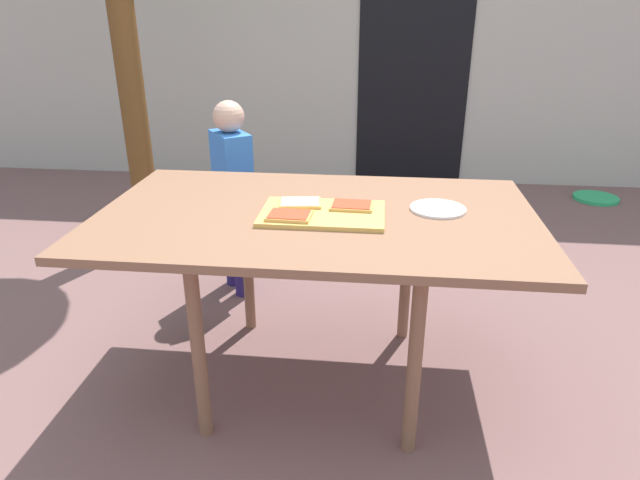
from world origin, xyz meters
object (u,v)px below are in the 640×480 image
(garden_hose_coil, at_px, (596,198))
(plate_white_right, at_px, (438,209))
(pizza_slice_far_left, at_px, (300,203))
(child_left, at_px, (233,189))
(pizza_slice_near_left, at_px, (289,215))
(pizza_slice_far_right, at_px, (352,205))
(dining_table, at_px, (316,228))
(cutting_board, at_px, (322,214))

(garden_hose_coil, bearing_deg, plate_white_right, -121.77)
(pizza_slice_far_left, relative_size, garden_hose_coil, 0.49)
(plate_white_right, bearing_deg, pizza_slice_far_left, -175.19)
(garden_hose_coil, bearing_deg, child_left, -144.23)
(pizza_slice_far_left, distance_m, child_left, 0.86)
(pizza_slice_near_left, distance_m, child_left, 0.96)
(pizza_slice_far_right, height_order, child_left, child_left)
(dining_table, relative_size, child_left, 1.57)
(pizza_slice_near_left, relative_size, garden_hose_coil, 0.46)
(child_left, bearing_deg, cutting_board, -55.22)
(child_left, distance_m, garden_hose_coil, 3.08)
(dining_table, height_order, pizza_slice_far_left, pizza_slice_far_left)
(dining_table, relative_size, pizza_slice_near_left, 10.08)
(cutting_board, xyz_separation_m, pizza_slice_near_left, (-0.11, -0.07, 0.02))
(pizza_slice_far_right, height_order, plate_white_right, pizza_slice_far_right)
(pizza_slice_far_left, relative_size, child_left, 0.17)
(child_left, relative_size, garden_hose_coil, 2.95)
(cutting_board, bearing_deg, pizza_slice_far_left, 144.20)
(child_left, xyz_separation_m, garden_hose_coil, (2.46, 1.77, -0.55))
(plate_white_right, xyz_separation_m, child_left, (-0.95, 0.67, -0.17))
(child_left, bearing_deg, pizza_slice_far_left, -57.74)
(pizza_slice_far_right, distance_m, child_left, 0.98)
(cutting_board, relative_size, pizza_slice_far_left, 2.63)
(pizza_slice_far_left, bearing_deg, dining_table, -23.49)
(child_left, bearing_deg, pizza_slice_near_left, -63.07)
(plate_white_right, bearing_deg, dining_table, -170.95)
(cutting_board, relative_size, pizza_slice_near_left, 2.79)
(dining_table, relative_size, plate_white_right, 7.75)
(pizza_slice_far_right, xyz_separation_m, plate_white_right, (0.31, 0.05, -0.02))
(pizza_slice_far_right, bearing_deg, pizza_slice_near_left, -148.68)
(pizza_slice_far_left, height_order, plate_white_right, pizza_slice_far_left)
(cutting_board, bearing_deg, pizza_slice_far_right, 29.77)
(pizza_slice_far_right, height_order, pizza_slice_far_left, same)
(cutting_board, distance_m, garden_hose_coil, 3.27)
(pizza_slice_far_left, bearing_deg, pizza_slice_near_left, -98.03)
(pizza_slice_far_left, height_order, child_left, child_left)
(pizza_slice_far_right, xyz_separation_m, child_left, (-0.64, 0.71, -0.19))
(dining_table, xyz_separation_m, plate_white_right, (0.44, 0.07, 0.07))
(dining_table, xyz_separation_m, pizza_slice_far_left, (-0.06, 0.03, 0.08))
(pizza_slice_far_left, xyz_separation_m, plate_white_right, (0.50, 0.04, -0.02))
(pizza_slice_near_left, bearing_deg, plate_white_right, 18.69)
(dining_table, distance_m, pizza_slice_far_right, 0.15)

